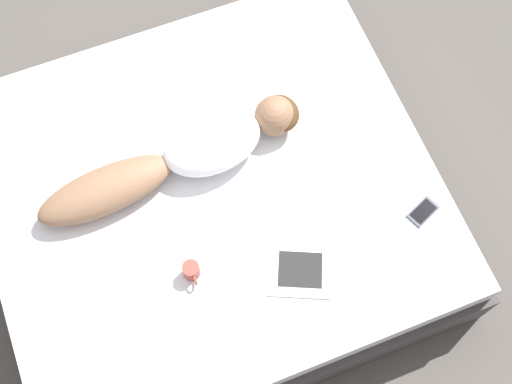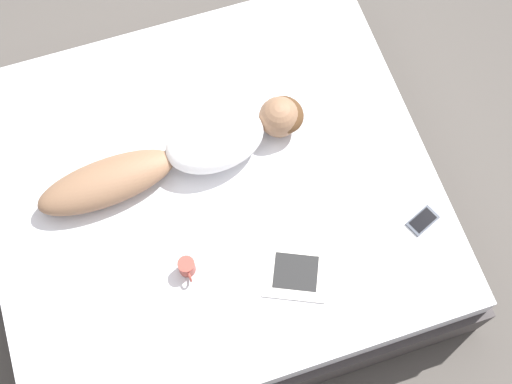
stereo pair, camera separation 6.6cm
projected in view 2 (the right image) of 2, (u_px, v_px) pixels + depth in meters
The scene contains 6 objects.
ground_plane at pixel (215, 219), 3.57m from camera, with size 12.00×12.00×0.00m, color #4C4742.
bed at pixel (212, 203), 3.36m from camera, with size 1.83×2.01×0.45m.
person at pixel (188, 151), 3.11m from camera, with size 0.33×1.24×0.19m.
open_magazine at pixel (298, 246), 3.03m from camera, with size 0.54×0.44×0.01m.
coffee_mug at pixel (187, 267), 2.96m from camera, with size 0.10×0.07×0.08m.
cell_phone at pixel (423, 221), 3.08m from camera, with size 0.12×0.16×0.01m.
Camera 2 is at (1.22, -0.18, 3.35)m, focal length 50.00 mm.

